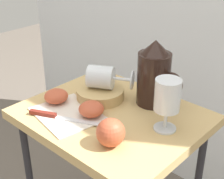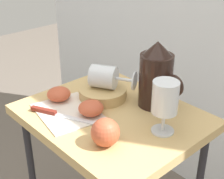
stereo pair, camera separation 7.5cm
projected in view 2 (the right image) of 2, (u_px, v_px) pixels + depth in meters
The scene contains 10 objects.
table at pixel (112, 134), 1.05m from camera, with size 0.53×0.44×0.69m.
linen_napkin at pixel (68, 112), 1.02m from camera, with size 0.20×0.17×0.00m, color silver.
basket_tray at pixel (103, 93), 1.10m from camera, with size 0.16×0.16×0.04m, color tan.
pitcher at pixel (156, 80), 1.02m from camera, with size 0.16×0.10×0.21m.
wine_glass_upright at pixel (165, 100), 0.88m from camera, with size 0.07×0.07×0.15m.
wine_glass_tipped_near at pixel (105, 77), 1.08m from camera, with size 0.16×0.13×0.07m.
apple_half_left at pixel (59, 94), 1.07m from camera, with size 0.08×0.08×0.04m, color #C15133.
apple_half_right at pixel (91, 108), 0.99m from camera, with size 0.08×0.08×0.04m, color #C15133.
apple_whole at pixel (105, 132), 0.86m from camera, with size 0.08×0.08×0.08m, color #C15133.
knife at pixel (54, 113), 1.00m from camera, with size 0.21×0.11×0.01m.
Camera 2 is at (0.64, -0.59, 1.21)m, focal length 53.63 mm.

